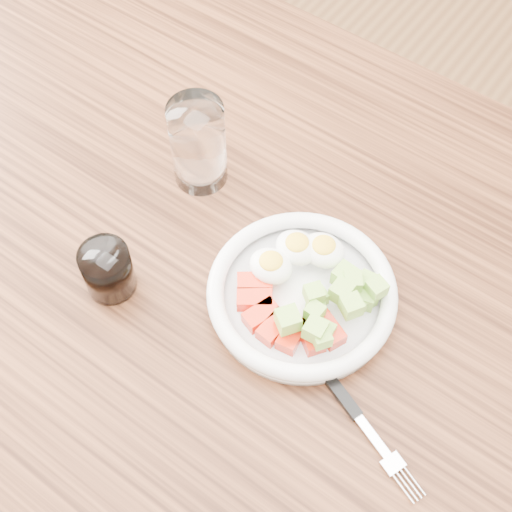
{
  "coord_description": "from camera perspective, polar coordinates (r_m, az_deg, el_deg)",
  "views": [
    {
      "loc": [
        0.26,
        -0.36,
        1.54
      ],
      "look_at": [
        -0.01,
        0.01,
        0.8
      ],
      "focal_mm": 50.0,
      "sensor_mm": 36.0,
      "label": 1
    }
  ],
  "objects": [
    {
      "name": "coffee_glass",
      "position": [
        0.87,
        -11.77,
        -1.13
      ],
      "size": [
        0.06,
        0.06,
        0.07
      ],
      "color": "white",
      "rests_on": "dining_table"
    },
    {
      "name": "bowl",
      "position": [
        0.86,
        3.77,
        -2.85
      ],
      "size": [
        0.23,
        0.23,
        0.06
      ],
      "color": "white",
      "rests_on": "dining_table"
    },
    {
      "name": "water_glass",
      "position": [
        0.93,
        -4.65,
        8.91
      ],
      "size": [
        0.07,
        0.07,
        0.13
      ],
      "primitive_type": "cylinder",
      "color": "white",
      "rests_on": "dining_table"
    },
    {
      "name": "dining_table",
      "position": [
        0.98,
        0.13,
        -4.74
      ],
      "size": [
        1.5,
        0.9,
        0.77
      ],
      "color": "brown",
      "rests_on": "ground"
    },
    {
      "name": "fork",
      "position": [
        0.82,
        7.25,
        -11.5
      ],
      "size": [
        0.2,
        0.09,
        0.01
      ],
      "color": "black",
      "rests_on": "dining_table"
    },
    {
      "name": "ground",
      "position": [
        1.6,
        0.08,
        -15.7
      ],
      "size": [
        4.0,
        4.0,
        0.0
      ],
      "primitive_type": "plane",
      "color": "brown",
      "rests_on": "ground"
    }
  ]
}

